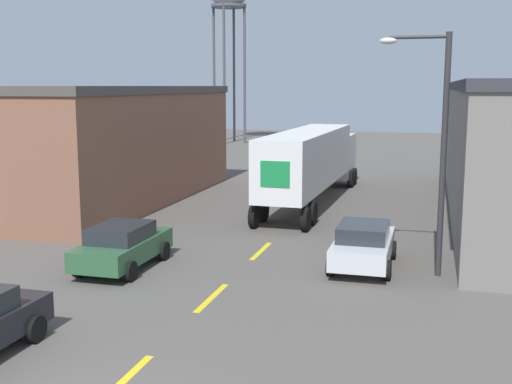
{
  "coord_description": "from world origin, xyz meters",
  "views": [
    {
      "loc": [
        6.17,
        -9.38,
        6.24
      ],
      "look_at": [
        -0.02,
        12.98,
        2.4
      ],
      "focal_mm": 45.0,
      "sensor_mm": 36.0,
      "label": 1
    }
  ],
  "objects_px": {
    "parked_car_left_far": "(122,245)",
    "street_lamp": "(436,138)",
    "parked_car_right_mid": "(363,244)",
    "semi_truck": "(313,159)"
  },
  "relations": [
    {
      "from": "parked_car_left_far",
      "to": "street_lamp",
      "type": "relative_size",
      "value": 0.55
    },
    {
      "from": "semi_truck",
      "to": "parked_car_left_far",
      "type": "relative_size",
      "value": 3.67
    },
    {
      "from": "parked_car_left_far",
      "to": "street_lamp",
      "type": "height_order",
      "value": "street_lamp"
    },
    {
      "from": "parked_car_left_far",
      "to": "street_lamp",
      "type": "distance_m",
      "value": 11.11
    },
    {
      "from": "semi_truck",
      "to": "parked_car_left_far",
      "type": "bearing_deg",
      "value": -104.19
    },
    {
      "from": "parked_car_right_mid",
      "to": "parked_car_left_far",
      "type": "distance_m",
      "value": 8.33
    },
    {
      "from": "parked_car_left_far",
      "to": "street_lamp",
      "type": "bearing_deg",
      "value": 11.25
    },
    {
      "from": "parked_car_right_mid",
      "to": "semi_truck",
      "type": "bearing_deg",
      "value": 108.43
    },
    {
      "from": "parked_car_right_mid",
      "to": "parked_car_left_far",
      "type": "relative_size",
      "value": 1.0
    },
    {
      "from": "semi_truck",
      "to": "parked_car_left_far",
      "type": "distance_m",
      "value": 14.89
    }
  ]
}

